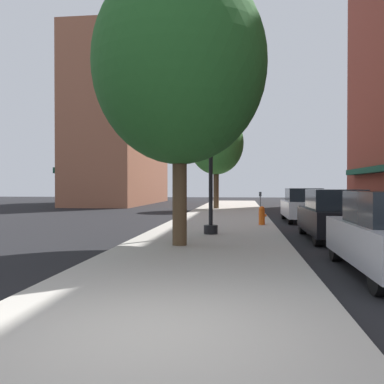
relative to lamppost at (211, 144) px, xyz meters
The scene contains 10 objects.
ground_plane 9.63m from the lamppost, 63.49° to the left, with size 90.00×90.00×0.00m, color black.
sidewalk_slab 9.65m from the lamppost, 89.66° to the left, with size 4.80×50.00×0.12m, color #A8A399.
building_far_background 29.59m from the lamppost, 112.00° to the left, with size 6.80×18.00×15.32m.
lamppost is the anchor object (origin of this frame).
fire_hydrant 4.96m from the lamppost, 62.89° to the left, with size 0.33×0.26×0.79m.
parking_meter_near 10.86m from the lamppost, 78.57° to the left, with size 0.14×0.09×1.31m.
tree_near 3.54m from the lamppost, 102.62° to the right, with size 4.82×4.82×7.80m.
tree_mid 17.00m from the lamppost, 92.94° to the left, with size 4.05×4.05×7.17m.
car_black 4.72m from the lamppost, ahead, with size 1.80×4.30×1.66m.
car_white 8.39m from the lamppost, 59.72° to the left, with size 1.80×4.30×1.66m.
Camera 1 is at (1.04, -4.73, 1.76)m, focal length 39.87 mm.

